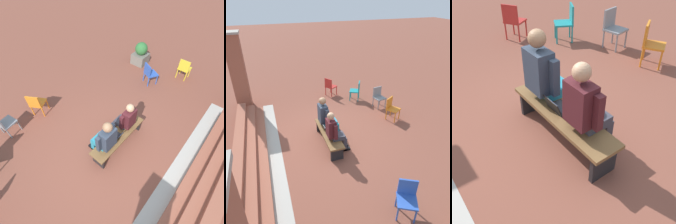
# 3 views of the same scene
# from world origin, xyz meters

# --- Properties ---
(ground_plane) EXTENTS (60.00, 60.00, 0.00)m
(ground_plane) POSITION_xyz_m (0.00, 0.00, 0.00)
(ground_plane) COLOR brown
(concrete_strip) EXTENTS (6.83, 0.40, 0.01)m
(concrete_strip) POSITION_xyz_m (-0.39, 1.59, 0.00)
(concrete_strip) COLOR #A8A399
(concrete_strip) RESTS_ON ground
(brick_steps) EXTENTS (6.03, 0.90, 0.45)m
(brick_steps) POSITION_xyz_m (-0.39, 2.34, 0.17)
(brick_steps) COLOR #93513D
(brick_steps) RESTS_ON ground
(brick_pillar_right_of_steps) EXTENTS (0.64, 0.64, 3.02)m
(brick_pillar_right_of_steps) POSITION_xyz_m (3.29, 2.48, 1.52)
(brick_pillar_right_of_steps) COLOR #93513D
(brick_pillar_right_of_steps) RESTS_ON ground
(bench) EXTENTS (1.80, 0.44, 0.45)m
(bench) POSITION_xyz_m (-0.39, -0.09, 0.35)
(bench) COLOR brown
(bench) RESTS_ON ground
(person_student) EXTENTS (0.54, 0.69, 1.35)m
(person_student) POSITION_xyz_m (-0.78, -0.16, 0.72)
(person_student) COLOR #383842
(person_student) RESTS_ON ground
(person_adult) EXTENTS (0.60, 0.75, 1.43)m
(person_adult) POSITION_xyz_m (0.07, -0.16, 0.75)
(person_adult) COLOR teal
(person_adult) RESTS_ON ground
(laptop) EXTENTS (0.32, 0.29, 0.21)m
(laptop) POSITION_xyz_m (-0.31, -0.08, 0.50)
(laptop) COLOR black
(laptop) RESTS_ON bench
(plastic_chair_by_pillar) EXTENTS (0.58, 0.58, 0.84)m
(plastic_chair_by_pillar) POSITION_xyz_m (3.13, -1.24, 0.48)
(plastic_chair_by_pillar) COLOR red
(plastic_chair_by_pillar) RESTS_ON ground
(plastic_chair_near_bench_right) EXTENTS (0.58, 0.58, 0.84)m
(plastic_chair_near_bench_right) POSITION_xyz_m (0.35, -2.79, 0.48)
(plastic_chair_near_bench_right) COLOR orange
(plastic_chair_near_bench_right) RESTS_ON ground
(plastic_chair_near_bench_left) EXTENTS (0.48, 0.48, 0.84)m
(plastic_chair_near_bench_left) POSITION_xyz_m (1.41, -2.81, 0.48)
(plastic_chair_near_bench_left) COLOR gray
(plastic_chair_near_bench_left) RESTS_ON ground
(plastic_chair_far_left) EXTENTS (0.57, 0.57, 0.84)m
(plastic_chair_far_left) POSITION_xyz_m (-3.29, -0.94, 0.48)
(plastic_chair_far_left) COLOR #2D56B7
(plastic_chair_far_left) RESTS_ON ground
(plastic_chair_far_right) EXTENTS (0.57, 0.57, 0.84)m
(plastic_chair_far_right) POSITION_xyz_m (2.32, -2.20, 0.48)
(plastic_chair_far_right) COLOR teal
(plastic_chair_far_right) RESTS_ON ground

